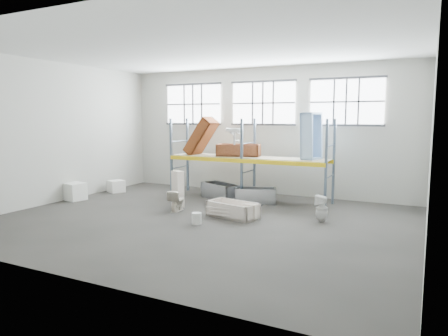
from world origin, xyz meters
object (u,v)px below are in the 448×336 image
Objects in this scene: cistern_tall at (178,189)px; steel_tub_right at (256,195)px; toilet_beige at (177,200)px; blue_tub_upright at (311,136)px; steel_tub_left at (221,191)px; carton_near at (74,191)px; bathtub_beige at (233,210)px; bucket at (197,218)px; rust_tub_flat at (239,150)px; toilet_white at (322,208)px.

steel_tub_right is at bearing 65.81° from cistern_tall.
blue_tub_upright is at bearing -146.55° from toilet_beige.
carton_near is (-4.76, -2.63, 0.03)m from steel_tub_left.
bathtub_beige is 0.98× the size of blue_tub_upright.
bucket is 0.44× the size of carton_near.
rust_tub_flat reaches higher than bucket.
toilet_white is 1.07× the size of carton_near.
steel_tub_right is 2.86m from blue_tub_upright.
cistern_tall is (-2.29, 0.44, 0.39)m from bathtub_beige.
carton_near is (-4.40, -0.17, -0.03)m from toilet_beige.
steel_tub_right is 0.91× the size of rust_tub_flat.
blue_tub_upright reaches higher than steel_tub_left.
steel_tub_left is 3.91m from blue_tub_upright.
toilet_white is at bearing -176.61° from toilet_beige.
toilet_beige reaches higher than steel_tub_right.
bucket is (-0.38, -3.52, -0.10)m from steel_tub_right.
blue_tub_upright is at bearing 1.01° from rust_tub_flat.
blue_tub_upright is (1.81, 0.59, 2.13)m from steel_tub_right.
bathtub_beige is at bearing -68.54° from rust_tub_flat.
steel_tub_left is at bearing -112.47° from toilet_white.
toilet_beige is 0.65m from cistern_tall.
steel_tub_left reaches higher than bathtub_beige.
toilet_white is 2.43× the size of bucket.
bathtub_beige is at bearing -75.60° from toilet_white.
bathtub_beige is 1.35m from bucket.
steel_tub_right is at bearing -120.74° from toilet_white.
bathtub_beige is at bearing -55.61° from steel_tub_left.
blue_tub_upright is (3.91, 2.44, 1.77)m from cistern_tall.
bucket is 5.91m from carton_near.
toilet_white is (4.57, 0.73, 0.05)m from toilet_beige.
steel_tub_right is at bearing -30.22° from rust_tub_flat.
steel_tub_left is at bearing -171.41° from blue_tub_upright.
steel_tub_left is (0.65, 1.95, -0.33)m from cistern_tall.
toilet_white is at bearing 5.78° from carton_near.
toilet_beige is 4.62m from toilet_white.
bucket is at bearing -118.11° from blue_tub_upright.
steel_tub_right reaches higher than bathtub_beige.
cistern_tall is at bearing -138.48° from steel_tub_right.
bathtub_beige is at bearing 2.14° from carton_near.
rust_tub_flat is 2.80m from blue_tub_upright.
bathtub_beige is 2.14× the size of carton_near.
toilet_beige is 3.37m from rust_tub_flat.
steel_tub_left is at bearing -139.63° from rust_tub_flat.
toilet_white reaches higher than bathtub_beige.
steel_tub_left is (-4.21, 1.72, -0.11)m from toilet_white.
blue_tub_upright is 4.96× the size of bucket.
steel_tub_left is 1.45m from steel_tub_right.
steel_tub_right is (-0.19, 2.30, 0.03)m from bathtub_beige.
toilet_beige is 2.11× the size of bucket.
bucket is (1.71, -1.67, -0.46)m from cistern_tall.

